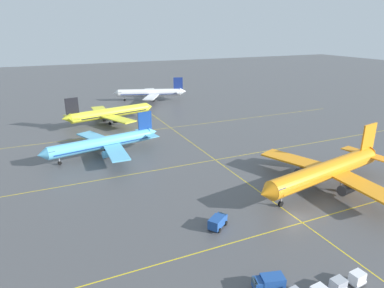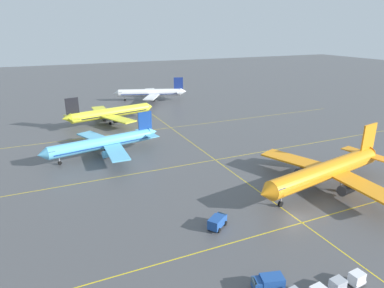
{
  "view_description": "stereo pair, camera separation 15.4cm",
  "coord_description": "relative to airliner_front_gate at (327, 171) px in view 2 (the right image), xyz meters",
  "views": [
    {
      "loc": [
        -39.36,
        -41.28,
        32.92
      ],
      "look_at": [
        -5.81,
        32.97,
        4.63
      ],
      "focal_mm": 31.46,
      "sensor_mm": 36.0,
      "label": 1
    },
    {
      "loc": [
        -39.22,
        -41.35,
        32.92
      ],
      "look_at": [
        -5.81,
        32.97,
        4.63
      ],
      "focal_mm": 31.46,
      "sensor_mm": 36.0,
      "label": 2
    }
  ],
  "objects": [
    {
      "name": "ground_plane",
      "position": [
        -13.79,
        -6.68,
        -4.13
      ],
      "size": [
        600.0,
        600.0,
        0.0
      ],
      "primitive_type": "plane",
      "color": "#4C4C4F"
    },
    {
      "name": "airliner_front_gate",
      "position": [
        0.0,
        0.0,
        0.0
      ],
      "size": [
        38.79,
        33.05,
        12.09
      ],
      "color": "orange",
      "rests_on": "ground"
    },
    {
      "name": "airliner_second_row",
      "position": [
        -39.64,
        39.79,
        -0.6
      ],
      "size": [
        33.11,
        28.16,
        10.33
      ],
      "color": "#5BB7E5",
      "rests_on": "ground"
    },
    {
      "name": "airliner_third_row",
      "position": [
        -31.46,
        72.12,
        -0.44
      ],
      "size": [
        34.47,
        29.29,
        10.8
      ],
      "color": "yellow",
      "rests_on": "ground"
    },
    {
      "name": "airliner_far_left_stand",
      "position": [
        -5.93,
        104.29,
        -0.47
      ],
      "size": [
        33.6,
        28.74,
        10.72
      ],
      "color": "white",
      "rests_on": "ground"
    },
    {
      "name": "taxiway_markings",
      "position": [
        -13.79,
        24.31,
        -4.12
      ],
      "size": [
        140.02,
        108.86,
        0.01
      ],
      "color": "yellow",
      "rests_on": "ground"
    },
    {
      "name": "service_truck_red_van",
      "position": [
        -28.25,
        -3.72,
        -2.95
      ],
      "size": [
        4.41,
        3.88,
        2.1
      ],
      "color": "#1E4793",
      "rests_on": "ground"
    },
    {
      "name": "service_truck_catering",
      "position": [
        -29.25,
        -19.53,
        -2.95
      ],
      "size": [
        4.44,
        2.98,
        2.1
      ],
      "color": "#1E4793",
      "rests_on": "ground"
    },
    {
      "name": "baggage_cart_row_fourth",
      "position": [
        -21.04,
        -23.5,
        -3.12
      ],
      "size": [
        2.8,
        1.82,
        1.86
      ],
      "color": "#99999E",
      "rests_on": "ground"
    },
    {
      "name": "baggage_cart_row_fifth",
      "position": [
        -17.7,
        -23.62,
        -3.12
      ],
      "size": [
        2.8,
        1.82,
        1.86
      ],
      "color": "#99999E",
      "rests_on": "ground"
    }
  ]
}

